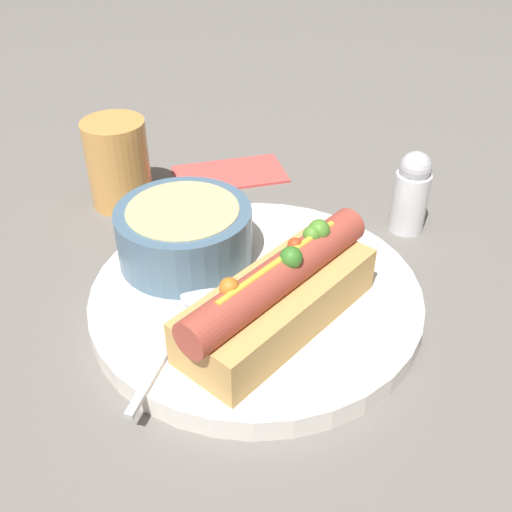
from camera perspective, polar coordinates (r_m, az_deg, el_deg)
name	(u,v)px	position (r m, az deg, el deg)	size (l,w,h in m)	color
ground_plane	(256,306)	(0.51, 0.00, -4.78)	(4.00, 4.00, 0.00)	slate
dinner_plate	(256,297)	(0.50, 0.00, -3.96)	(0.27, 0.27, 0.02)	white
hot_dog	(279,295)	(0.45, 2.19, -3.72)	(0.18, 0.11, 0.07)	tan
soup_bowl	(184,232)	(0.52, -6.84, 2.33)	(0.12, 0.12, 0.05)	slate
spoon	(192,304)	(0.48, -6.12, -4.54)	(0.12, 0.11, 0.01)	#B7B7BC
drinking_glass	(118,163)	(0.64, -13.00, 8.60)	(0.06, 0.06, 0.09)	#D8994C
napkin	(230,173)	(0.70, -2.52, 7.91)	(0.14, 0.10, 0.01)	#E04C47
salt_shaker	(411,192)	(0.60, 14.56, 5.89)	(0.03, 0.03, 0.08)	silver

